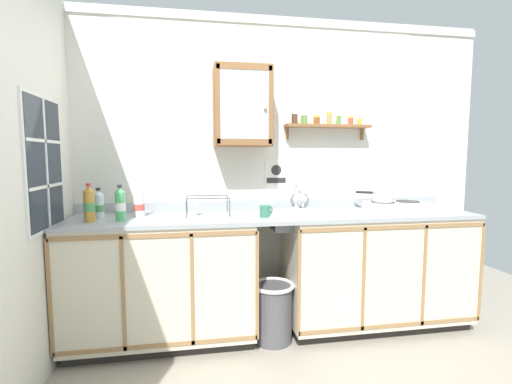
{
  "coord_description": "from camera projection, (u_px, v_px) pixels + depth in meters",
  "views": [
    {
      "loc": [
        -0.64,
        -2.32,
        1.42
      ],
      "look_at": [
        -0.16,
        0.52,
        1.14
      ],
      "focal_mm": 25.11,
      "sensor_mm": 36.0,
      "label": 1
    }
  ],
  "objects": [
    {
      "name": "saucepan",
      "position": [
        383.0,
        196.0,
        3.01
      ],
      "size": [
        0.28,
        0.23,
        0.09
      ],
      "color": "silver",
      "rests_on": "hot_plate_stove"
    },
    {
      "name": "wall_cabinet",
      "position": [
        242.0,
        107.0,
        2.84
      ],
      "size": [
        0.45,
        0.32,
        0.63
      ],
      "color": "brown"
    },
    {
      "name": "dish_rack",
      "position": [
        207.0,
        214.0,
        2.72
      ],
      "size": [
        0.34,
        0.22,
        0.15
      ],
      "color": "#B2B2B7",
      "rests_on": "countertop"
    },
    {
      "name": "backsplash",
      "position": [
        271.0,
        205.0,
        3.1
      ],
      "size": [
        3.16,
        0.02,
        0.08
      ],
      "primitive_type": "cube",
      "color": "#9EA3A8",
      "rests_on": "countertop"
    },
    {
      "name": "bottle_soda_green_1",
      "position": [
        120.0,
        205.0,
        2.54
      ],
      "size": [
        0.07,
        0.07,
        0.26
      ],
      "color": "#4CB266",
      "rests_on": "countertop"
    },
    {
      "name": "back_wall",
      "position": [
        270.0,
        170.0,
        3.11
      ],
      "size": [
        3.8,
        0.07,
        2.59
      ],
      "color": "silver",
      "rests_on": "ground"
    },
    {
      "name": "spice_shelf",
      "position": [
        326.0,
        124.0,
        3.06
      ],
      "size": [
        0.74,
        0.14,
        0.23
      ],
      "color": "brown"
    },
    {
      "name": "floor",
      "position": [
        290.0,
        359.0,
        2.52
      ],
      "size": [
        6.2,
        6.2,
        0.0
      ],
      "primitive_type": "plane",
      "color": "#9E9384",
      "rests_on": "ground"
    },
    {
      "name": "bottle_juice_amber_3",
      "position": [
        89.0,
        204.0,
        2.49
      ],
      "size": [
        0.08,
        0.08,
        0.27
      ],
      "color": "gold",
      "rests_on": "countertop"
    },
    {
      "name": "trash_bin",
      "position": [
        273.0,
        311.0,
        2.75
      ],
      "size": [
        0.33,
        0.33,
        0.46
      ],
      "color": "#4C4C51",
      "rests_on": "ground"
    },
    {
      "name": "hot_plate_stove",
      "position": [
        397.0,
        206.0,
        3.02
      ],
      "size": [
        0.48,
        0.3,
        0.08
      ],
      "color": "silver",
      "rests_on": "countertop"
    },
    {
      "name": "bottle_water_clear_0",
      "position": [
        99.0,
        205.0,
        2.62
      ],
      "size": [
        0.07,
        0.07,
        0.23
      ],
      "color": "silver",
      "rests_on": "countertop"
    },
    {
      "name": "sink",
      "position": [
        300.0,
        215.0,
        2.89
      ],
      "size": [
        0.57,
        0.47,
        0.42
      ],
      "color": "silver",
      "rests_on": "countertop"
    },
    {
      "name": "mug",
      "position": [
        265.0,
        211.0,
        2.7
      ],
      "size": [
        0.11,
        0.09,
        0.09
      ],
      "color": "#337259",
      "rests_on": "countertop"
    },
    {
      "name": "window",
      "position": [
        44.0,
        164.0,
        2.29
      ],
      "size": [
        0.03,
        0.57,
        0.87
      ],
      "color": "#262D38"
    },
    {
      "name": "warning_sign",
      "position": [
        276.0,
        174.0,
        3.09
      ],
      "size": [
        0.2,
        0.01,
        0.25
      ],
      "color": "silver"
    },
    {
      "name": "lower_cabinet_run_right",
      "position": [
        374.0,
        270.0,
        3.01
      ],
      "size": [
        1.52,
        0.61,
        0.94
      ],
      "color": "black",
      "rests_on": "ground"
    },
    {
      "name": "lower_cabinet_run",
      "position": [
        162.0,
        282.0,
        2.72
      ],
      "size": [
        1.38,
        0.61,
        0.94
      ],
      "color": "black",
      "rests_on": "ground"
    },
    {
      "name": "bottle_opaque_white_2",
      "position": [
        139.0,
        204.0,
        2.71
      ],
      "size": [
        0.08,
        0.08,
        0.23
      ],
      "color": "white",
      "rests_on": "countertop"
    },
    {
      "name": "side_wall_left",
      "position": [
        6.0,
        181.0,
        1.88
      ],
      "size": [
        0.05,
        3.5,
        2.59
      ],
      "primitive_type": "cube",
      "color": "silver",
      "rests_on": "ground"
    },
    {
      "name": "countertop",
      "position": [
        278.0,
        216.0,
        2.82
      ],
      "size": [
        3.16,
        0.63,
        0.03
      ],
      "primitive_type": "cube",
      "color": "#9EA3A8",
      "rests_on": "lower_cabinet_run"
    }
  ]
}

